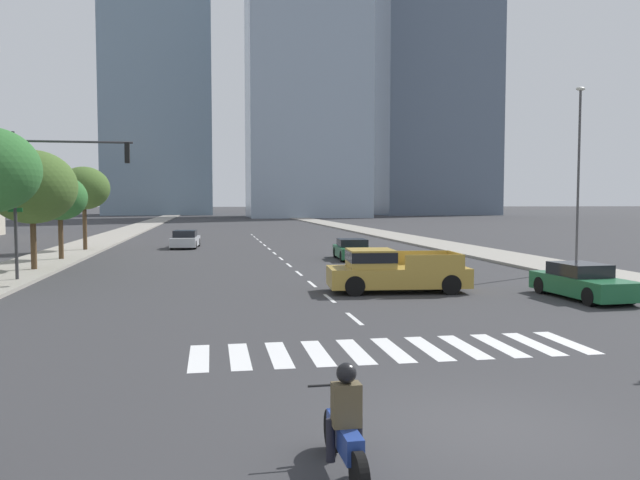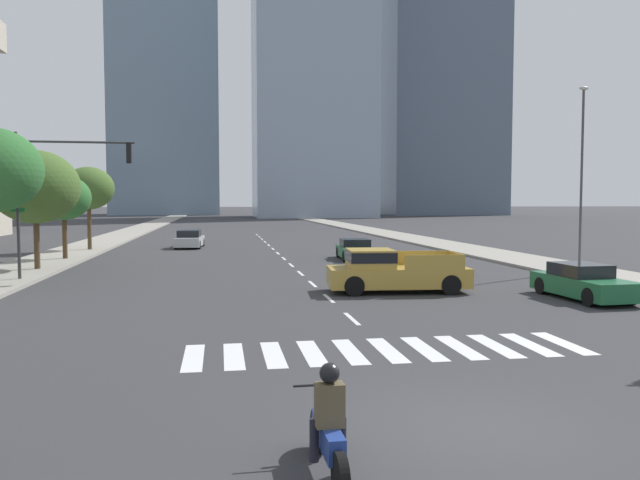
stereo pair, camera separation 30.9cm
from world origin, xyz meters
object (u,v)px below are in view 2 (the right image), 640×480
(sedan_green_1, at_px, (583,283))
(traffic_signal_far, at_px, (61,178))
(street_lamp_east, at_px, (582,166))
(street_tree_second, at_px, (35,187))
(street_tree_fourth, at_px, (88,188))
(pickup_truck, at_px, (391,271))
(sedan_green_0, at_px, (355,250))
(sedan_silver_2, at_px, (190,240))
(street_tree_third, at_px, (64,198))
(motorcycle_lead, at_px, (328,431))

(sedan_green_1, bearing_deg, traffic_signal_far, -115.42)
(street_lamp_east, xyz_separation_m, street_tree_second, (-26.92, 4.09, -1.07))
(street_lamp_east, distance_m, street_tree_fourth, 31.81)
(pickup_truck, bearing_deg, sedan_green_0, -92.15)
(sedan_silver_2, xyz_separation_m, traffic_signal_far, (-4.58, -19.41, 3.91))
(sedan_green_0, xyz_separation_m, street_lamp_east, (9.77, -8.08, 4.73))
(sedan_green_1, height_order, street_tree_fourth, street_tree_fourth)
(street_lamp_east, relative_size, street_tree_third, 1.85)
(pickup_truck, distance_m, street_tree_third, 22.07)
(motorcycle_lead, relative_size, sedan_silver_2, 0.47)
(street_tree_second, bearing_deg, traffic_signal_far, -62.29)
(traffic_signal_far, height_order, street_tree_second, traffic_signal_far)
(pickup_truck, distance_m, sedan_green_0, 13.73)
(street_tree_third, bearing_deg, sedan_green_0, -5.79)
(pickup_truck, bearing_deg, street_tree_third, -40.16)
(motorcycle_lead, bearing_deg, street_lamp_east, -39.14)
(sedan_green_0, height_order, sedan_silver_2, sedan_silver_2)
(sedan_green_1, height_order, street_tree_second, street_tree_second)
(street_tree_second, distance_m, street_tree_third, 5.75)
(street_tree_third, bearing_deg, street_lamp_east, -20.04)
(pickup_truck, bearing_deg, sedan_green_1, 160.68)
(traffic_signal_far, bearing_deg, motorcycle_lead, -68.83)
(pickup_truck, xyz_separation_m, street_lamp_east, (11.36, 5.55, 4.49))
(street_tree_second, bearing_deg, street_lamp_east, -8.64)
(sedan_silver_2, bearing_deg, pickup_truck, -156.53)
(sedan_green_1, relative_size, street_tree_second, 0.74)
(pickup_truck, xyz_separation_m, sedan_silver_2, (-8.79, 24.88, -0.20))
(street_tree_fourth, bearing_deg, motorcycle_lead, -74.78)
(sedan_silver_2, height_order, street_tree_second, street_tree_second)
(sedan_green_0, relative_size, street_tree_second, 0.74)
(sedan_green_1, xyz_separation_m, traffic_signal_far, (-19.71, 8.27, 3.93))
(motorcycle_lead, bearing_deg, traffic_signal_far, 20.04)
(pickup_truck, relative_size, street_tree_second, 0.93)
(sedan_silver_2, xyz_separation_m, street_lamp_east, (20.15, -19.33, 4.69))
(pickup_truck, height_order, sedan_silver_2, pickup_truck)
(sedan_green_1, distance_m, street_tree_third, 28.63)
(traffic_signal_far, bearing_deg, street_lamp_east, 0.19)
(motorcycle_lead, bearing_deg, sedan_green_1, -43.07)
(pickup_truck, height_order, street_lamp_east, street_lamp_east)
(traffic_signal_far, bearing_deg, sedan_green_1, -22.75)
(motorcycle_lead, relative_size, traffic_signal_far, 0.34)
(street_lamp_east, distance_m, street_tree_third, 28.70)
(traffic_signal_far, bearing_deg, street_tree_third, 102.48)
(pickup_truck, relative_size, traffic_signal_far, 0.87)
(pickup_truck, relative_size, street_lamp_east, 0.61)
(street_tree_third, distance_m, street_tree_fourth, 7.13)
(sedan_green_0, xyz_separation_m, street_tree_second, (-17.15, -3.99, 3.65))
(motorcycle_lead, xyz_separation_m, sedan_silver_2, (-3.60, 40.52, 0.03))
(traffic_signal_far, distance_m, street_lamp_east, 24.74)
(sedan_green_1, bearing_deg, sedan_green_0, -166.53)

